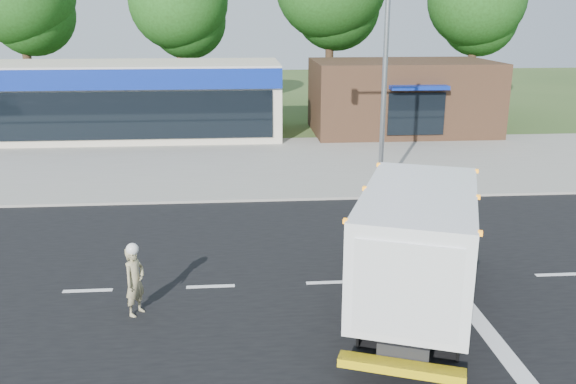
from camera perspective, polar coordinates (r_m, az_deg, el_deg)
name	(u,v)px	position (r m, az deg, el deg)	size (l,w,h in m)	color
ground	(330,283)	(15.61, 3.93, -8.49)	(120.00, 120.00, 0.00)	#385123
road_asphalt	(330,283)	(15.61, 3.93, -8.47)	(60.00, 14.00, 0.02)	black
sidewalk	(299,190)	(23.23, 1.00, 0.16)	(60.00, 2.40, 0.12)	gray
parking_apron	(287,157)	(28.84, -0.11, 3.29)	(60.00, 9.00, 0.02)	gray
lane_markings	(396,305)	(14.67, 10.03, -10.36)	(55.20, 7.00, 0.01)	silver
ems_box_truck	(419,238)	(13.83, 12.16, -4.24)	(4.42, 7.25, 3.08)	black
emergency_worker	(135,280)	(14.15, -14.15, -7.96)	(0.62, 0.70, 1.72)	tan
retail_strip_mall	(114,100)	(34.90, -15.97, 8.31)	(18.00, 6.20, 4.00)	beige
brown_storefront	(402,97)	(35.49, 10.59, 8.77)	(10.00, 6.70, 4.00)	#382316
traffic_signal_pole	(367,61)	(22.13, 7.43, 12.04)	(3.51, 0.25, 8.00)	gray
background_trees	(257,0)	(42.19, -2.89, 17.52)	(36.77, 7.39, 12.10)	#332114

